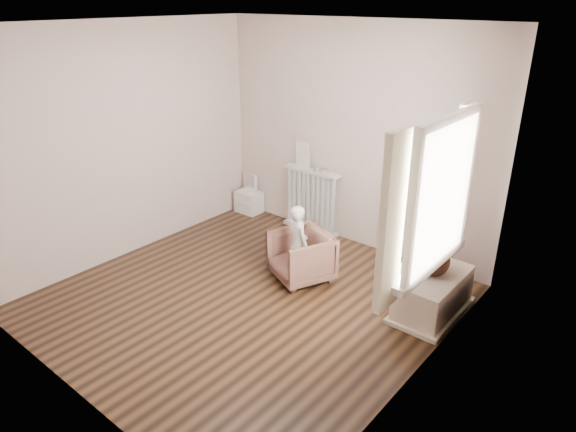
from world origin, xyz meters
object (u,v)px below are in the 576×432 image
Objects in this scene: toy_bench at (433,294)px; child at (298,243)px; toy_vanity at (249,193)px; plush_cat at (425,247)px; teddy_bear at (436,248)px; radiator at (311,203)px; armchair at (301,256)px.

child is at bearing -165.54° from toy_bench.
plush_cat is at bearing -22.75° from toy_vanity.
teddy_bear is at bearing 116.39° from plush_cat.
radiator reaches higher than toy_vanity.
toy_vanity is 3.15m from toy_bench.
armchair is at bearing -167.54° from toy_bench.
toy_bench is at bearing -141.90° from child.
child is at bearing -58.80° from radiator.
plush_cat reaches higher than toy_bench.
radiator reaches higher than armchair.
toy_vanity is at bearing -172.58° from teddy_bear.
radiator is at bearing -179.70° from teddy_bear.
teddy_bear is (3.04, -0.68, 0.40)m from toy_vanity.
toy_vanity reaches higher than armchair.
child is 0.99× the size of toy_bench.
radiator is at bearing -35.16° from child.
toy_vanity is (-1.06, -0.03, -0.11)m from radiator.
armchair is (0.65, -1.02, -0.12)m from radiator.
radiator is 0.98× the size of toy_bench.
toy_bench is (2.01, -0.72, -0.19)m from radiator.
radiator is 2.14m from toy_bench.
toy_vanity reaches higher than toy_bench.
toy_vanity is at bearing 169.25° from plush_cat.
armchair is (1.71, -0.99, -0.01)m from toy_vanity.
armchair is 0.18m from child.
radiator is 0.99× the size of child.
radiator is 2.62m from plush_cat.
radiator reaches higher than toy_bench.
plush_cat is at bearing -167.80° from child.
toy_vanity is at bearing -178.38° from radiator.
radiator is at bearing 146.07° from armchair.
armchair is 1.28× the size of teddy_bear.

